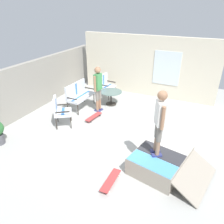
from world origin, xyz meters
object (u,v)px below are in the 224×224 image
at_px(patio_chair_by_wall, 59,109).
at_px(person_watching, 98,86).
at_px(skate_ramp, 161,160).
at_px(skateboard_spare, 111,180).
at_px(patio_bench, 78,93).
at_px(patio_chair_near_house, 105,84).
at_px(person_skater, 160,119).
at_px(skateboard_by_bench, 94,117).
at_px(patio_table, 111,95).

distance_m(patio_chair_by_wall, person_watching, 1.74).
xyz_separation_m(skate_ramp, skateboard_spare, (-1.03, 0.93, -0.15)).
xyz_separation_m(patio_bench, patio_chair_near_house, (1.48, -0.45, -0.00)).
bearing_deg(patio_bench, patio_chair_near_house, -16.85).
bearing_deg(patio_bench, person_skater, -121.31).
distance_m(person_skater, skateboard_by_bench, 3.46).
height_order(patio_chair_near_house, person_skater, person_skater).
bearing_deg(patio_chair_by_wall, patio_chair_near_house, -4.52).
relative_size(patio_chair_by_wall, person_skater, 0.61).
height_order(patio_bench, person_watching, person_watching).
distance_m(patio_chair_by_wall, person_skater, 3.69).
relative_size(patio_bench, person_watching, 0.72).
bearing_deg(skateboard_by_bench, person_skater, -121.51).
distance_m(patio_chair_by_wall, skateboard_by_bench, 1.30).
height_order(patio_chair_near_house, skateboard_spare, patio_chair_near_house).
relative_size(patio_table, skateboard_spare, 1.12).
distance_m(skate_ramp, skateboard_by_bench, 3.25).
bearing_deg(person_skater, patio_bench, 58.69).
bearing_deg(skateboard_by_bench, person_watching, 13.07).
bearing_deg(skateboard_spare, person_watching, 32.48).
bearing_deg(patio_chair_by_wall, patio_bench, 8.17).
relative_size(patio_bench, patio_table, 1.40).
height_order(patio_chair_near_house, patio_table, patio_chair_near_house).
relative_size(patio_table, person_skater, 0.54).
relative_size(patio_chair_near_house, patio_chair_by_wall, 1.00).
relative_size(patio_bench, person_skater, 0.76).
height_order(skate_ramp, patio_chair_near_house, patio_chair_near_house).
bearing_deg(patio_chair_by_wall, person_skater, -102.57).
distance_m(person_watching, person_skater, 3.73).
relative_size(skate_ramp, skateboard_spare, 2.55).
xyz_separation_m(patio_chair_by_wall, person_skater, (-0.78, -3.51, 0.82)).
xyz_separation_m(patio_bench, person_skater, (-2.27, -3.73, 0.82)).
relative_size(skate_ramp, patio_chair_by_wall, 2.01).
bearing_deg(person_skater, patio_table, 41.11).
xyz_separation_m(skate_ramp, person_skater, (-0.11, 0.14, 1.20)).
relative_size(patio_table, person_watching, 0.52).
bearing_deg(patio_table, skateboard_spare, -154.69).
bearing_deg(person_watching, person_skater, -129.23).
height_order(skate_ramp, skateboard_by_bench, skate_ramp).
relative_size(patio_chair_near_house, person_watching, 0.58).
distance_m(skate_ramp, person_watching, 3.83).
distance_m(skate_ramp, skateboard_spare, 1.40).
bearing_deg(skateboard_spare, skate_ramp, -41.98).
height_order(person_watching, person_skater, person_skater).
distance_m(patio_bench, patio_table, 1.34).
relative_size(skate_ramp, patio_bench, 1.62).
xyz_separation_m(patio_chair_near_house, patio_chair_by_wall, (-2.96, 0.23, 0.00)).
height_order(patio_chair_near_house, patio_chair_by_wall, same).
xyz_separation_m(skate_ramp, skateboard_by_bench, (1.55, 2.85, -0.15)).
height_order(patio_chair_by_wall, skateboard_by_bench, patio_chair_by_wall).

